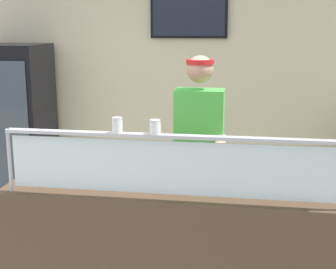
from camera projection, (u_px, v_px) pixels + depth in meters
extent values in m
plane|color=gray|center=(186.00, 269.00, 4.13)|extent=(12.00, 12.00, 0.00)
cube|color=beige|center=(204.00, 86.00, 5.20)|extent=(6.64, 0.08, 2.70)
cube|color=black|center=(189.00, 17.00, 5.00)|extent=(0.78, 0.04, 0.42)
cube|color=#1E2333|center=(189.00, 17.00, 4.98)|extent=(0.73, 0.01, 0.37)
cube|color=#4C3828|center=(175.00, 250.00, 3.41)|extent=(2.24, 0.71, 0.95)
cylinder|color=#B2B5BC|center=(10.00, 160.00, 3.13)|extent=(0.02, 0.02, 0.41)
cube|color=silver|center=(168.00, 168.00, 2.97)|extent=(1.98, 0.01, 0.33)
cube|color=#B2B5BC|center=(168.00, 136.00, 2.93)|extent=(2.04, 0.06, 0.02)
cylinder|color=#9EA0A8|center=(183.00, 180.00, 3.38)|extent=(0.45, 0.45, 0.01)
cylinder|color=tan|center=(183.00, 178.00, 3.38)|extent=(0.42, 0.42, 0.02)
cylinder|color=#D65B2D|center=(183.00, 176.00, 3.37)|extent=(0.37, 0.37, 0.01)
cube|color=#ADAFB7|center=(177.00, 176.00, 3.36)|extent=(0.12, 0.29, 0.01)
cylinder|color=white|center=(117.00, 127.00, 2.97)|extent=(0.06, 0.06, 0.08)
cylinder|color=white|center=(117.00, 128.00, 2.97)|extent=(0.05, 0.05, 0.05)
cylinder|color=silver|center=(117.00, 119.00, 2.96)|extent=(0.06, 0.06, 0.02)
cylinder|color=white|center=(155.00, 128.00, 2.93)|extent=(0.07, 0.07, 0.07)
cylinder|color=red|center=(155.00, 130.00, 2.93)|extent=(0.06, 0.06, 0.04)
cylinder|color=silver|center=(155.00, 121.00, 2.92)|extent=(0.06, 0.06, 0.02)
cylinder|color=#23232D|center=(185.00, 213.00, 4.07)|extent=(0.13, 0.13, 0.95)
cylinder|color=#23232D|center=(211.00, 215.00, 4.04)|extent=(0.13, 0.13, 0.95)
cube|color=#4CD14C|center=(199.00, 124.00, 3.89)|extent=(0.38, 0.21, 0.55)
sphere|color=tan|center=(200.00, 69.00, 3.79)|extent=(0.21, 0.21, 0.21)
cylinder|color=red|center=(200.00, 62.00, 3.78)|extent=(0.21, 0.21, 0.04)
cylinder|color=tan|center=(220.00, 144.00, 3.67)|extent=(0.08, 0.34, 0.08)
cube|color=black|center=(13.00, 131.00, 5.18)|extent=(0.74, 0.61, 1.79)
cylinder|color=red|center=(10.00, 127.00, 4.95)|extent=(0.06, 0.06, 0.20)
cylinder|color=green|center=(23.00, 127.00, 4.93)|extent=(0.06, 0.06, 0.20)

